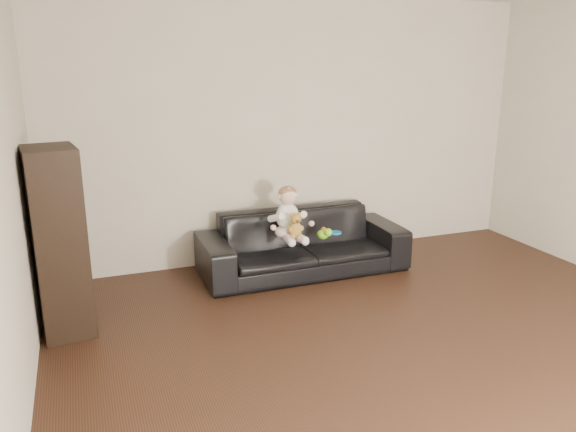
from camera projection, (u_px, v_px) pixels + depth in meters
name	position (u px, v px, depth m)	size (l,w,h in m)	color
floor	(459.00, 389.00, 3.53)	(5.50, 5.50, 0.00)	#311C11
wall_back	(299.00, 131.00, 5.66)	(5.00, 5.00, 0.00)	beige
sofa	(303.00, 243.00, 5.43)	(1.98, 0.77, 0.58)	black
cabinet	(59.00, 243.00, 4.11)	(0.35, 0.49, 1.41)	black
shelf_item	(57.00, 200.00, 4.03)	(0.18, 0.25, 0.28)	silver
baby	(289.00, 216.00, 5.18)	(0.34, 0.42, 0.50)	white
teddy_bear	(296.00, 226.00, 5.06)	(0.13, 0.13, 0.23)	#A57E2F
toy_green	(323.00, 234.00, 5.23)	(0.10, 0.13, 0.09)	#79DD1A
toy_rattle	(324.00, 232.00, 5.32)	(0.08, 0.08, 0.08)	#C74417
toy_blue_disc	(335.00, 233.00, 5.41)	(0.11, 0.11, 0.02)	#1A81D3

